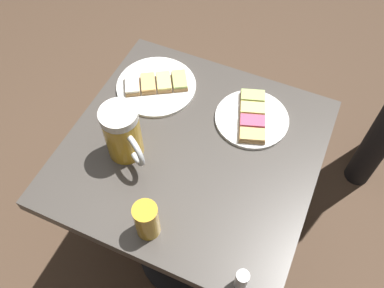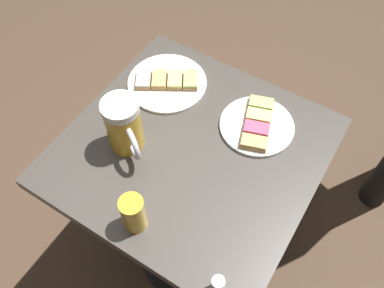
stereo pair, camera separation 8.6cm
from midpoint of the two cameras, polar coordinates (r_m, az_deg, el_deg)
ground_plane at (r=1.77m, az=1.43°, el=-14.19°), size 6.00×6.00×0.00m
cafe_table at (r=1.26m, az=1.96°, el=-5.51°), size 0.65×0.66×0.75m
plate_near at (r=1.15m, az=11.12°, el=2.51°), size 0.21×0.21×0.03m
plate_far at (r=1.23m, az=-1.45°, el=8.49°), size 0.24×0.24×0.03m
beer_mug at (r=1.05m, az=-7.06°, el=2.38°), size 0.11×0.14×0.16m
beer_glass_small at (r=0.95m, az=-5.61°, el=-9.66°), size 0.06×0.06×0.11m
salt_shaker at (r=0.92m, az=6.40°, el=-19.07°), size 0.03×0.03×0.06m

